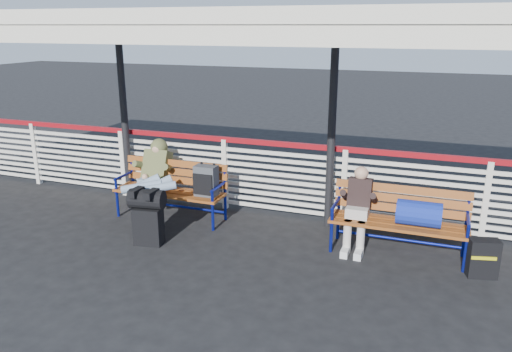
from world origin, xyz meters
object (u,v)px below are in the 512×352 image
at_px(bench_left, 183,183).
at_px(traveler_man, 151,181).
at_px(suitcase_side, 483,258).
at_px(bench_right, 409,214).
at_px(companion_person, 358,208).
at_px(luggage_stack, 148,215).

bearing_deg(bench_left, traveler_man, -136.65).
relative_size(bench_left, traveler_man, 1.10).
relative_size(traveler_man, suitcase_side, 3.32).
distance_m(bench_right, suitcase_side, 1.04).
bearing_deg(companion_person, bench_left, 177.02).
bearing_deg(traveler_man, suitcase_side, -1.20).
height_order(luggage_stack, bench_right, bench_right).
bearing_deg(companion_person, bench_right, 0.81).
relative_size(bench_left, bench_right, 1.00).
height_order(bench_right, suitcase_side, bench_right).
bearing_deg(companion_person, suitcase_side, -10.54).
relative_size(luggage_stack, bench_left, 0.45).
distance_m(bench_left, traveler_man, 0.51).
height_order(traveler_man, suitcase_side, traveler_man).
bearing_deg(bench_right, bench_left, 177.76).
relative_size(traveler_man, companion_person, 1.43).
height_order(bench_right, companion_person, companion_person).
distance_m(bench_right, traveler_man, 3.81).
bearing_deg(bench_right, traveler_man, -176.86).
xyz_separation_m(traveler_man, suitcase_side, (4.73, -0.10, -0.45)).
bearing_deg(luggage_stack, suitcase_side, -1.36).
height_order(bench_left, traveler_man, traveler_man).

